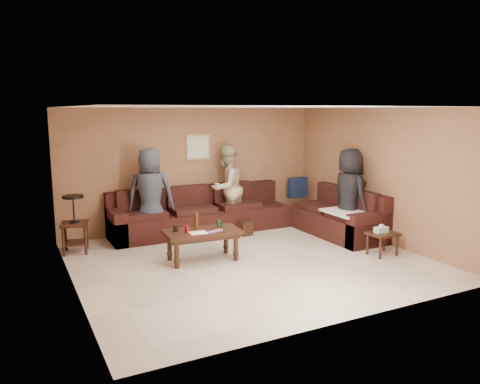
# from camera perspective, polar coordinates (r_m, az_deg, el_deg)

# --- Properties ---
(room) EXTENTS (5.60, 5.50, 2.50)m
(room) POSITION_cam_1_polar(r_m,az_deg,el_deg) (7.46, 1.23, 3.85)
(room) COLOR beige
(room) RESTS_ON ground
(sectional_sofa) EXTENTS (4.65, 2.90, 0.97)m
(sectional_sofa) POSITION_cam_1_polar(r_m,az_deg,el_deg) (9.38, 1.24, -3.16)
(sectional_sofa) COLOR #331411
(sectional_sofa) RESTS_ON ground
(coffee_table) EXTENTS (1.26, 0.69, 0.79)m
(coffee_table) POSITION_cam_1_polar(r_m,az_deg,el_deg) (7.73, -4.63, -5.24)
(coffee_table) COLOR #331A11
(coffee_table) RESTS_ON ground
(end_table_left) EXTENTS (0.53, 0.53, 1.01)m
(end_table_left) POSITION_cam_1_polar(r_m,az_deg,el_deg) (8.59, -19.54, -3.57)
(end_table_left) COLOR #331A11
(end_table_left) RESTS_ON ground
(side_table_right) EXTENTS (0.49, 0.41, 0.55)m
(side_table_right) POSITION_cam_1_polar(r_m,az_deg,el_deg) (8.36, 16.96, -5.04)
(side_table_right) COLOR #331A11
(side_table_right) RESTS_ON ground
(waste_bin) EXTENTS (0.25, 0.25, 0.28)m
(waste_bin) POSITION_cam_1_polar(r_m,az_deg,el_deg) (9.32, 0.62, -4.43)
(waste_bin) COLOR #331A11
(waste_bin) RESTS_ON ground
(wall_art) EXTENTS (0.52, 0.04, 0.52)m
(wall_art) POSITION_cam_1_polar(r_m,az_deg,el_deg) (9.74, -5.13, 5.48)
(wall_art) COLOR tan
(wall_art) RESTS_ON ground
(person_left) EXTENTS (1.02, 0.85, 1.78)m
(person_left) POSITION_cam_1_polar(r_m,az_deg,el_deg) (8.92, -10.84, -0.32)
(person_left) COLOR #2F3541
(person_left) RESTS_ON ground
(person_middle) EXTENTS (1.06, 0.98, 1.76)m
(person_middle) POSITION_cam_1_polar(r_m,az_deg,el_deg) (9.65, -1.64, 0.55)
(person_middle) COLOR tan
(person_middle) RESTS_ON ground
(person_right) EXTENTS (0.56, 0.86, 1.75)m
(person_right) POSITION_cam_1_polar(r_m,az_deg,el_deg) (9.12, 13.17, -0.28)
(person_right) COLOR black
(person_right) RESTS_ON ground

